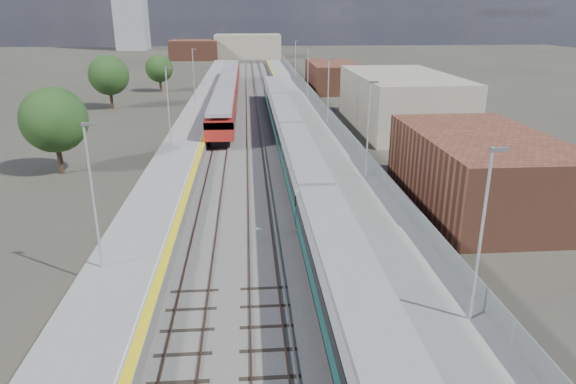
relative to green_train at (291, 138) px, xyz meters
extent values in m
plane|color=#47443A|center=(-1.50, 18.67, -2.08)|extent=(320.00, 320.00, 0.00)
cube|color=#565451|center=(-3.75, 21.17, -2.05)|extent=(10.50, 155.00, 0.06)
cube|color=#4C3323|center=(-0.72, 23.67, -1.97)|extent=(0.07, 160.00, 0.14)
cube|color=#4C3323|center=(0.72, 23.67, -1.97)|extent=(0.07, 160.00, 0.14)
cube|color=#4C3323|center=(-4.22, 23.67, -1.97)|extent=(0.07, 160.00, 0.14)
cube|color=#4C3323|center=(-2.78, 23.67, -1.97)|extent=(0.07, 160.00, 0.14)
cube|color=#4C3323|center=(-7.72, 23.67, -1.97)|extent=(0.07, 160.00, 0.14)
cube|color=#4C3323|center=(-6.28, 23.67, -1.97)|extent=(0.07, 160.00, 0.14)
cube|color=gray|center=(-1.05, 23.67, -1.98)|extent=(0.08, 160.00, 0.10)
cube|color=gray|center=(-2.45, 23.67, -1.98)|extent=(0.08, 160.00, 0.10)
cube|color=slate|center=(3.75, 21.17, -1.58)|extent=(4.70, 155.00, 1.00)
cube|color=gray|center=(3.75, 21.17, -1.08)|extent=(4.70, 155.00, 0.03)
cube|color=yellow|center=(1.65, 21.17, -1.06)|extent=(0.40, 155.00, 0.01)
cube|color=gray|center=(5.95, 21.17, -0.48)|extent=(0.06, 155.00, 1.20)
cylinder|color=#9EA0A3|center=(5.10, -29.33, 2.69)|extent=(0.12, 0.12, 7.50)
cube|color=#4C4C4F|center=(5.35, -29.33, 6.34)|extent=(0.70, 0.18, 0.14)
cylinder|color=#9EA0A3|center=(5.10, -9.33, 2.69)|extent=(0.12, 0.12, 7.50)
cube|color=#4C4C4F|center=(5.35, -9.33, 6.34)|extent=(0.70, 0.18, 0.14)
cylinder|color=#9EA0A3|center=(5.10, 10.67, 2.69)|extent=(0.12, 0.12, 7.50)
cube|color=#4C4C4F|center=(5.35, 10.67, 6.34)|extent=(0.70, 0.18, 0.14)
cylinder|color=#9EA0A3|center=(5.10, 30.67, 2.69)|extent=(0.12, 0.12, 7.50)
cube|color=#4C4C4F|center=(5.35, 30.67, 6.34)|extent=(0.70, 0.18, 0.14)
cylinder|color=#9EA0A3|center=(5.10, 50.67, 2.69)|extent=(0.12, 0.12, 7.50)
cube|color=#4C4C4F|center=(5.35, 50.67, 6.34)|extent=(0.70, 0.18, 0.14)
cube|color=slate|center=(-10.55, 21.17, -1.58)|extent=(4.30, 155.00, 1.00)
cube|color=gray|center=(-10.55, 21.17, -1.08)|extent=(4.30, 155.00, 0.03)
cube|color=yellow|center=(-8.65, 21.17, -1.06)|extent=(0.45, 155.00, 0.01)
cube|color=silver|center=(-9.00, 21.17, -1.05)|extent=(0.08, 155.00, 0.01)
cylinder|color=#9EA0A3|center=(-11.70, -23.33, 2.69)|extent=(0.12, 0.12, 7.50)
cube|color=#4C4C4F|center=(-11.45, -23.33, 6.34)|extent=(0.70, 0.18, 0.14)
cylinder|color=#9EA0A3|center=(-11.70, 2.67, 2.69)|extent=(0.12, 0.12, 7.50)
cube|color=#4C4C4F|center=(-11.45, 2.67, 6.34)|extent=(0.70, 0.18, 0.14)
cylinder|color=#9EA0A3|center=(-11.70, 28.67, 2.69)|extent=(0.12, 0.12, 7.50)
cube|color=#4C4C4F|center=(-11.45, 28.67, 6.34)|extent=(0.70, 0.18, 0.14)
cube|color=brown|center=(12.50, -13.33, 0.52)|extent=(9.00, 16.00, 5.20)
cube|color=gray|center=(14.50, 13.67, 1.12)|extent=(11.00, 22.00, 6.40)
cube|color=brown|center=(11.50, 46.67, 0.32)|extent=(8.00, 18.00, 4.80)
cube|color=gray|center=(-3.50, 118.67, 1.42)|extent=(20.00, 14.00, 7.00)
cube|color=brown|center=(-19.50, 113.67, 0.72)|extent=(14.00, 12.00, 5.60)
cube|color=black|center=(0.00, -27.80, -1.26)|extent=(2.53, 18.17, 0.43)
cube|color=#115B58|center=(0.00, -27.80, -0.52)|extent=(2.63, 18.17, 1.06)
cube|color=black|center=(0.00, -27.80, 0.32)|extent=(2.68, 18.17, 0.73)
cube|color=silver|center=(0.00, -27.80, 0.90)|extent=(2.63, 18.17, 0.45)
cube|color=gray|center=(0.00, -27.80, 1.29)|extent=(2.33, 18.17, 0.37)
cube|color=black|center=(0.00, -9.13, -1.26)|extent=(2.53, 18.17, 0.43)
cube|color=#115B58|center=(0.00, -9.13, -0.52)|extent=(2.63, 18.17, 1.06)
cube|color=black|center=(0.00, -9.13, 0.32)|extent=(2.68, 18.17, 0.73)
cube|color=silver|center=(0.00, -9.13, 0.90)|extent=(2.63, 18.17, 0.45)
cube|color=gray|center=(0.00, -9.13, 1.29)|extent=(2.33, 18.17, 0.37)
cube|color=black|center=(0.00, 9.54, -1.26)|extent=(2.53, 18.17, 0.43)
cube|color=#115B58|center=(0.00, 9.54, -0.52)|extent=(2.63, 18.17, 1.06)
cube|color=black|center=(0.00, 9.54, 0.32)|extent=(2.68, 18.17, 0.73)
cube|color=silver|center=(0.00, 9.54, 0.90)|extent=(2.63, 18.17, 0.45)
cube|color=gray|center=(0.00, 9.54, 1.29)|extent=(2.33, 18.17, 0.37)
cube|color=black|center=(0.00, 28.20, -1.26)|extent=(2.53, 18.17, 0.43)
cube|color=#115B58|center=(0.00, 28.20, -0.52)|extent=(2.63, 18.17, 1.06)
cube|color=black|center=(0.00, 28.20, 0.32)|extent=(2.68, 18.17, 0.73)
cube|color=silver|center=(0.00, 28.20, 0.90)|extent=(2.63, 18.17, 0.45)
cube|color=gray|center=(0.00, 28.20, 1.29)|extent=(2.33, 18.17, 0.37)
cube|color=black|center=(-7.00, 12.97, -1.59)|extent=(1.99, 16.90, 0.69)
cube|color=maroon|center=(-7.00, 12.97, 0.06)|extent=(2.93, 19.88, 2.09)
cube|color=black|center=(-7.00, 12.97, 0.59)|extent=(2.99, 19.88, 0.73)
cube|color=gray|center=(-7.00, 12.97, 1.63)|extent=(2.62, 19.88, 0.42)
cube|color=black|center=(-7.00, 33.35, -1.59)|extent=(1.99, 16.90, 0.69)
cube|color=maroon|center=(-7.00, 33.35, 0.06)|extent=(2.93, 19.88, 2.09)
cube|color=black|center=(-7.00, 33.35, 0.59)|extent=(2.99, 19.88, 0.73)
cube|color=gray|center=(-7.00, 33.35, 1.63)|extent=(2.62, 19.88, 0.42)
cube|color=black|center=(-7.00, 53.74, -1.59)|extent=(1.99, 16.90, 0.69)
cube|color=maroon|center=(-7.00, 53.74, 0.06)|extent=(2.93, 19.88, 2.09)
cube|color=black|center=(-7.00, 53.74, 0.59)|extent=(2.99, 19.88, 0.73)
cube|color=gray|center=(-7.00, 53.74, 1.63)|extent=(2.62, 19.88, 0.42)
cylinder|color=#382619|center=(-20.44, -3.10, -0.76)|extent=(0.44, 0.44, 2.63)
sphere|color=#223F18|center=(-20.44, -3.10, 2.67)|extent=(5.56, 5.56, 5.56)
cylinder|color=#382619|center=(-23.85, 29.35, -0.74)|extent=(0.44, 0.44, 2.69)
sphere|color=#223F18|center=(-23.85, 29.35, 2.77)|extent=(5.67, 5.67, 5.67)
cylinder|color=#382619|center=(-19.39, 46.25, -0.95)|extent=(0.44, 0.44, 2.26)
sphere|color=#223F18|center=(-19.39, 46.25, 2.00)|extent=(4.77, 4.77, 4.77)
cylinder|color=#382619|center=(20.35, 29.29, -1.13)|extent=(0.44, 0.44, 1.89)
sphere|color=#223F18|center=(20.35, 29.29, 1.34)|extent=(3.99, 3.99, 3.99)
camera|label=1|loc=(-4.10, -47.44, 11.21)|focal=32.00mm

